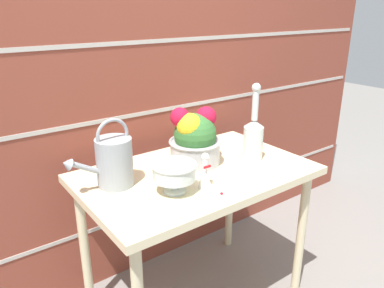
% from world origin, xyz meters
% --- Properties ---
extents(brick_wall, '(3.60, 0.08, 2.20)m').
position_xyz_m(brick_wall, '(0.00, 0.46, 1.10)').
color(brick_wall, brown).
rests_on(brick_wall, ground_plane).
extents(patio_table, '(1.05, 0.66, 0.74)m').
position_xyz_m(patio_table, '(0.00, 0.00, 0.66)').
color(patio_table, beige).
rests_on(patio_table, ground_plane).
extents(watering_can, '(0.30, 0.15, 0.29)m').
position_xyz_m(watering_can, '(-0.36, 0.09, 0.85)').
color(watering_can, '#93999E').
rests_on(watering_can, patio_table).
extents(crystal_pedestal_bowl, '(0.18, 0.18, 0.12)m').
position_xyz_m(crystal_pedestal_bowl, '(-0.19, -0.11, 0.83)').
color(crystal_pedestal_bowl, silver).
rests_on(crystal_pedestal_bowl, patio_table).
extents(flower_planter, '(0.25, 0.25, 0.28)m').
position_xyz_m(flower_planter, '(0.05, 0.07, 0.87)').
color(flower_planter, '#ADADB2').
rests_on(flower_planter, patio_table).
extents(glass_decanter, '(0.10, 0.10, 0.38)m').
position_xyz_m(glass_decanter, '(0.31, -0.05, 0.86)').
color(glass_decanter, silver).
rests_on(glass_decanter, patio_table).
extents(figurine_vase, '(0.06, 0.06, 0.15)m').
position_xyz_m(figurine_vase, '(-0.07, -0.15, 0.80)').
color(figurine_vase, white).
rests_on(figurine_vase, patio_table).
extents(fallen_petal, '(0.01, 0.01, 0.01)m').
position_xyz_m(fallen_petal, '(-0.06, -0.24, 0.74)').
color(fallen_petal, red).
rests_on(fallen_petal, patio_table).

